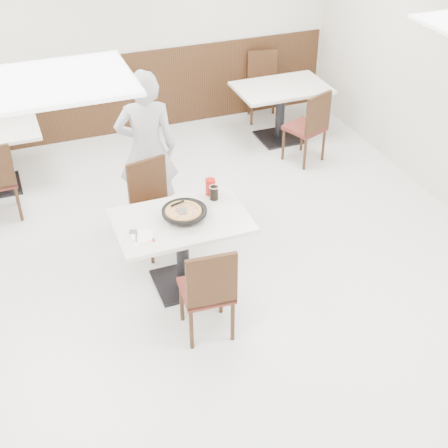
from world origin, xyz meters
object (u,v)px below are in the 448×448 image
object	(u,v)px
bg_chair_right_near	(305,126)
main_table	(183,252)
pizza_pan	(184,214)
diner_person	(147,150)
cola_glass	(214,193)
pizza	(183,213)
bg_table_right	(280,113)
chair_far	(158,210)
chair_near	(206,288)
red_cup	(210,187)
bg_chair_right_far	(263,88)
side_plate	(142,236)

from	to	relation	value
bg_chair_right_near	main_table	bearing A→B (deg)	-162.81
pizza_pan	diner_person	bearing A→B (deg)	91.26
cola_glass	bg_chair_right_near	bearing A→B (deg)	41.76
main_table	pizza	bearing A→B (deg)	2.07
bg_table_right	main_table	bearing A→B (deg)	-131.18
chair_far	cola_glass	size ratio (longest dim) A/B	7.31
main_table	chair_near	bearing A→B (deg)	-90.26
red_cup	chair_near	bearing A→B (deg)	-112.01
bg_chair_right_far	chair_far	bearing A→B (deg)	64.42
pizza	bg_chair_right_near	xyz separation A→B (m)	(2.16, 1.81, -0.34)
cola_glass	pizza_pan	bearing A→B (deg)	-150.47
chair_near	pizza_pan	size ratio (longest dim) A/B	2.63
chair_near	bg_chair_right_near	size ratio (longest dim) A/B	1.00
pizza	bg_chair_right_near	world-z (taller)	bg_chair_right_near
diner_person	bg_chair_right_far	distance (m)	2.93
cola_glass	bg_chair_right_far	distance (m)	3.43
chair_far	bg_chair_right_far	xyz separation A→B (m)	(2.25, 2.47, 0.00)
side_plate	bg_table_right	distance (m)	3.67
bg_table_right	side_plate	bearing A→B (deg)	-134.35
chair_far	cola_glass	distance (m)	0.70
chair_near	chair_far	xyz separation A→B (m)	(-0.05, 1.30, 0.00)
chair_near	side_plate	distance (m)	0.71
bg_table_right	bg_chair_right_near	bearing A→B (deg)	-87.47
pizza_pan	bg_table_right	xyz separation A→B (m)	(2.12, 2.45, -0.42)
pizza_pan	bg_chair_right_far	world-z (taller)	bg_chair_right_far
pizza_pan	red_cup	size ratio (longest dim) A/B	2.26
main_table	pizza_pan	distance (m)	0.42
chair_far	bg_table_right	bearing A→B (deg)	-153.00
chair_far	pizza_pan	distance (m)	0.71
bg_table_right	bg_chair_right_far	bearing A→B (deg)	86.75
diner_person	bg_table_right	world-z (taller)	diner_person
cola_glass	bg_chair_right_far	bearing A→B (deg)	58.16
main_table	side_plate	distance (m)	0.57
main_table	red_cup	xyz separation A→B (m)	(0.39, 0.30, 0.45)
side_plate	bg_table_right	size ratio (longest dim) A/B	0.16
pizza	bg_table_right	bearing A→B (deg)	49.14
cola_glass	bg_chair_right_near	world-z (taller)	bg_chair_right_near
pizza	chair_near	bearing A→B (deg)	-92.40
side_plate	red_cup	xyz separation A→B (m)	(0.79, 0.45, 0.07)
pizza_pan	pizza	size ratio (longest dim) A/B	1.24
chair_far	pizza_pan	size ratio (longest dim) A/B	2.63
chair_far	cola_glass	bearing A→B (deg)	124.08
chair_far	pizza_pan	world-z (taller)	chair_far
red_cup	bg_chair_right_far	xyz separation A→B (m)	(1.80, 2.80, -0.35)
chair_far	bg_chair_right_near	distance (m)	2.53
pizza_pan	red_cup	xyz separation A→B (m)	(0.35, 0.30, 0.04)
red_cup	bg_chair_right_far	world-z (taller)	bg_chair_right_far
chair_near	cola_glass	size ratio (longest dim) A/B	7.31
diner_person	red_cup	bearing A→B (deg)	123.89
pizza_pan	cola_glass	size ratio (longest dim) A/B	2.78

